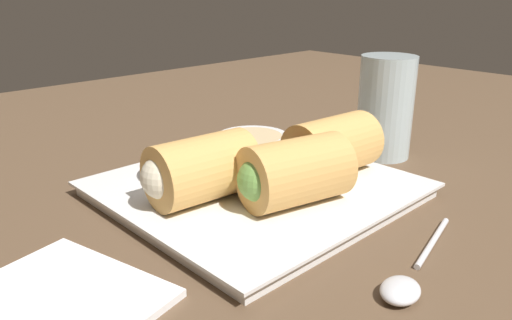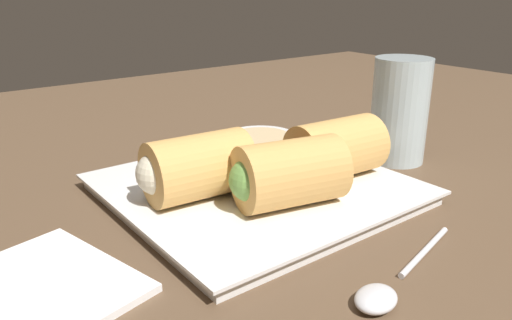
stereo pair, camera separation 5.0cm
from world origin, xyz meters
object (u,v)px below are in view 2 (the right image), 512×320
serving_plate (256,189)px  dipping_bowl_near (189,163)px  drinking_glass (400,111)px  dipping_bowl_far (261,144)px  napkin (7,304)px  spoon (385,290)px

serving_plate → dipping_bowl_near: (-4.19, 6.26, 1.96)cm
serving_plate → drinking_glass: size_ratio=2.21×
dipping_bowl_far → napkin: dipping_bowl_far is taller
dipping_bowl_near → spoon: dipping_bowl_near is taller
serving_plate → spoon: 19.63cm
serving_plate → dipping_bowl_near: dipping_bowl_near is taller
spoon → drinking_glass: bearing=36.5°
dipping_bowl_near → spoon: (0.80, -25.59, -2.16)cm
serving_plate → drinking_glass: drinking_glass is taller
drinking_glass → dipping_bowl_far: bearing=148.7°
dipping_bowl_near → drinking_glass: drinking_glass is taller
serving_plate → drinking_glass: bearing=-4.9°
serving_plate → dipping_bowl_near: 7.78cm
drinking_glass → dipping_bowl_near: bearing=162.0°
serving_plate → napkin: 25.21cm
dipping_bowl_far → drinking_glass: drinking_glass is taller
serving_plate → dipping_bowl_near: size_ratio=3.23×
drinking_glass → napkin: bearing=-176.5°
dipping_bowl_far → drinking_glass: bearing=-31.3°
dipping_bowl_far → spoon: 28.04cm
dipping_bowl_near → dipping_bowl_far: (10.25, 0.72, 0.00)cm
dipping_bowl_far → spoon: (-9.46, -26.31, -2.16)cm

